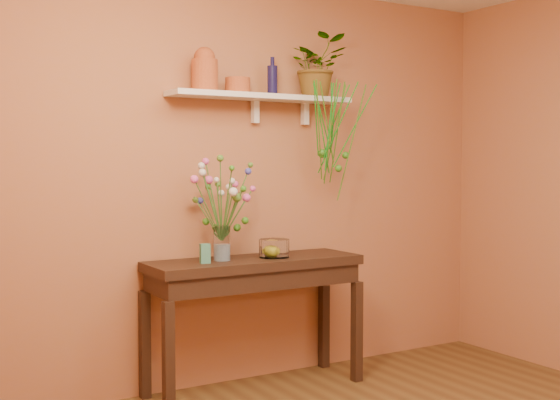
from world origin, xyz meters
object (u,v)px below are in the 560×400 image
at_px(sideboard, 255,277).
at_px(glass_bowl, 274,249).
at_px(spider_plant, 317,67).
at_px(glass_vase, 222,246).
at_px(terracotta_jug, 205,70).
at_px(blue_bottle, 272,80).
at_px(bouquet, 224,196).

height_order(sideboard, glass_bowl, glass_bowl).
distance_m(spider_plant, glass_vase, 1.45).
bearing_deg(terracotta_jug, glass_bowl, -18.05).
bearing_deg(blue_bottle, bouquet, -165.40).
distance_m(bouquet, glass_bowl, 0.50).
relative_size(glass_vase, glass_bowl, 1.11).
distance_m(blue_bottle, glass_vase, 1.17).
bearing_deg(blue_bottle, terracotta_jug, -179.68).
xyz_separation_m(glass_vase, glass_bowl, (0.36, -0.04, -0.04)).
xyz_separation_m(sideboard, glass_vase, (-0.23, 0.01, 0.22)).
bearing_deg(spider_plant, glass_bowl, -160.29).
bearing_deg(glass_bowl, glass_vase, 173.92).
relative_size(glass_vase, bouquet, 0.41).
distance_m(spider_plant, glass_bowl, 1.32).
relative_size(bouquet, glass_bowl, 2.72).
relative_size(sideboard, terracotta_jug, 5.09).
relative_size(sideboard, spider_plant, 3.30).
xyz_separation_m(blue_bottle, bouquet, (-0.42, -0.11, -0.77)).
relative_size(spider_plant, bouquet, 0.79).
distance_m(glass_vase, glass_bowl, 0.37).
bearing_deg(sideboard, glass_vase, 176.42).
bearing_deg(bouquet, glass_bowl, -5.50).
relative_size(blue_bottle, glass_bowl, 1.26).
bearing_deg(blue_bottle, glass_bowl, -116.07).
xyz_separation_m(spider_plant, bouquet, (-0.79, -0.12, -0.88)).
bearing_deg(terracotta_jug, sideboard, -21.34).
bearing_deg(terracotta_jug, bouquet, -52.95).
bearing_deg(spider_plant, bouquet, -171.04).
height_order(blue_bottle, glass_vase, blue_bottle).
relative_size(terracotta_jug, glass_bowl, 1.40).
bearing_deg(sideboard, blue_bottle, 30.28).
distance_m(sideboard, terracotta_jug, 1.37).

